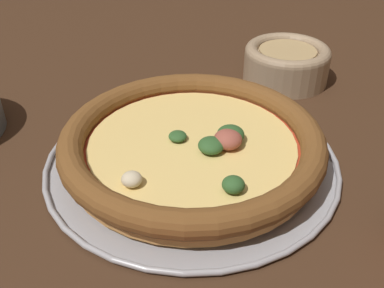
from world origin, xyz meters
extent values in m
plane|color=#3D2616|center=(0.00, 0.00, 0.00)|extent=(3.00, 3.00, 0.00)
cylinder|color=#9E9EA3|center=(0.00, 0.00, 0.00)|extent=(0.34, 0.34, 0.01)
torus|color=#9E9EA3|center=(0.00, 0.00, 0.01)|extent=(0.34, 0.34, 0.01)
cylinder|color=#BC7F42|center=(0.00, 0.00, 0.02)|extent=(0.28, 0.28, 0.02)
torus|color=brown|center=(0.00, 0.00, 0.03)|extent=(0.30, 0.30, 0.03)
cylinder|color=#B7381E|center=(0.00, 0.00, 0.03)|extent=(0.25, 0.25, 0.00)
cylinder|color=#EAC670|center=(0.00, 0.00, 0.03)|extent=(0.24, 0.24, 0.00)
ellipsoid|color=#994C3D|center=(0.04, 0.00, 0.04)|extent=(0.04, 0.04, 0.02)
ellipsoid|color=beige|center=(-0.04, -0.09, 0.04)|extent=(0.03, 0.03, 0.01)
ellipsoid|color=#2D5628|center=(0.06, -0.07, 0.04)|extent=(0.03, 0.03, 0.02)
ellipsoid|color=#2D5628|center=(0.02, -0.01, 0.04)|extent=(0.03, 0.03, 0.02)
ellipsoid|color=#2D5628|center=(0.04, 0.01, 0.04)|extent=(0.04, 0.04, 0.02)
ellipsoid|color=#2D5628|center=(-0.02, 0.00, 0.03)|extent=(0.03, 0.03, 0.01)
cylinder|color=#9E8466|center=(0.09, 0.25, 0.02)|extent=(0.13, 0.13, 0.05)
torus|color=#9E8466|center=(0.09, 0.25, 0.05)|extent=(0.13, 0.13, 0.02)
cylinder|color=tan|center=(0.09, 0.25, 0.05)|extent=(0.09, 0.09, 0.00)
camera|label=1|loc=(0.10, -0.41, 0.32)|focal=42.00mm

